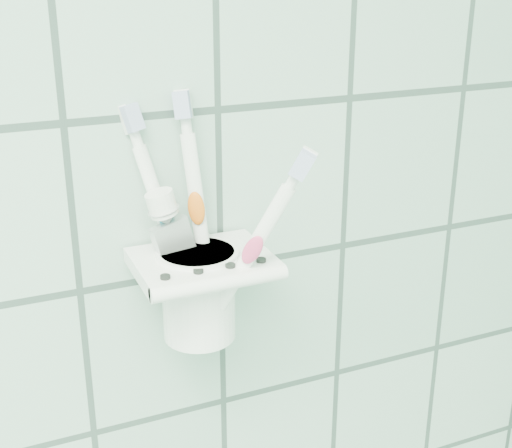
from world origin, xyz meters
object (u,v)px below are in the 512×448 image
toothbrush_orange (199,231)px  toothpaste_tube (195,245)px  holder_bracket (202,264)px  toothbrush_pink (195,217)px  toothbrush_blue (210,213)px  cup (198,290)px

toothbrush_orange → toothpaste_tube: 0.04m
holder_bracket → toothbrush_pink: toothbrush_pink is taller
toothbrush_blue → toothpaste_tube: toothbrush_blue is taller
holder_bracket → toothbrush_orange: toothbrush_orange is taller
holder_bracket → toothbrush_blue: bearing=36.3°
toothpaste_tube → cup: bearing=-112.0°
cup → toothpaste_tube: (0.00, 0.01, 0.04)m
holder_bracket → toothpaste_tube: toothpaste_tube is taller
holder_bracket → toothbrush_blue: size_ratio=0.55×
toothbrush_orange → toothpaste_tube: (0.01, 0.03, -0.02)m
toothbrush_pink → toothbrush_orange: bearing=-118.7°
toothbrush_blue → toothpaste_tube: bearing=-178.1°
holder_bracket → toothbrush_pink: 0.04m
toothpaste_tube → holder_bracket: bearing=-99.7°
cup → toothpaste_tube: bearing=80.3°
holder_bracket → toothpaste_tube: bearing=92.5°
holder_bracket → toothpaste_tube: size_ratio=0.84×
toothbrush_pink → toothbrush_blue: (0.01, -0.00, 0.00)m
toothbrush_pink → toothbrush_blue: bearing=-20.5°
cup → toothbrush_blue: size_ratio=0.39×
cup → toothbrush_orange: (-0.00, -0.02, 0.06)m
toothbrush_pink → toothpaste_tube: size_ratio=1.49×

